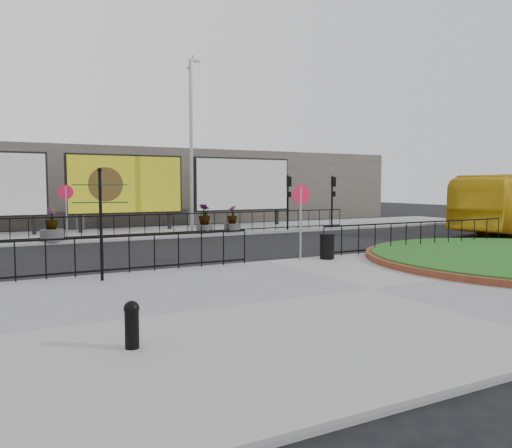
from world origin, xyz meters
TOP-DOWN VIEW (x-y plane):
  - ground at (0.00, 0.00)m, footprint 90.00×90.00m
  - pavement_near at (0.00, -5.00)m, footprint 30.00×10.00m
  - pavement_far at (0.00, 12.00)m, footprint 44.00×6.00m
  - railing_near_left at (-6.00, -0.30)m, footprint 10.00×0.10m
  - railing_near_right at (6.50, -0.30)m, footprint 9.00×0.10m
  - railing_far at (1.00, 9.30)m, footprint 18.00×0.10m
  - speed_sign_far at (-5.00, 9.40)m, footprint 0.64×0.07m
  - speed_sign_near at (1.00, -0.40)m, footprint 0.64×0.07m
  - billboard_mid at (-1.50, 12.97)m, footprint 6.20×0.31m
  - billboard_right at (5.50, 12.97)m, footprint 6.20×0.31m
  - lamp_post at (1.51, 11.00)m, footprint 0.74×0.18m
  - signal_pole_a at (6.50, 9.34)m, footprint 0.22×0.26m
  - signal_pole_b at (9.50, 9.34)m, footprint 0.22×0.26m
  - building_backdrop at (0.00, 22.00)m, footprint 40.00×10.00m
  - fingerpost_sign at (-5.44, -1.00)m, footprint 1.36×0.49m
  - bollard at (-6.08, -6.71)m, footprint 0.23×0.23m
  - litter_bin at (1.92, -0.60)m, footprint 0.51×0.51m
  - planter_a at (-5.62, 9.40)m, footprint 1.00×1.00m
  - planter_b at (1.69, 9.70)m, footprint 0.85×0.85m
  - planter_c at (3.21, 9.60)m, footprint 0.86×0.86m

SIDE VIEW (x-z plane):
  - ground at x=0.00m, z-range 0.00..0.00m
  - pavement_near at x=0.00m, z-range 0.00..0.12m
  - pavement_far at x=0.00m, z-range 0.00..0.12m
  - bollard at x=-6.08m, z-range 0.15..0.88m
  - litter_bin at x=1.92m, z-range 0.12..0.97m
  - planter_a at x=-5.62m, z-range -0.11..1.35m
  - planter_c at x=3.21m, z-range -0.04..1.36m
  - railing_near_left at x=-6.00m, z-range 0.12..1.22m
  - railing_near_right at x=6.50m, z-range 0.12..1.22m
  - railing_far at x=1.00m, z-range 0.12..1.22m
  - planter_b at x=1.69m, z-range 0.01..1.52m
  - fingerpost_sign at x=-5.44m, z-range 0.42..3.32m
  - speed_sign_far at x=-5.00m, z-range 0.68..3.15m
  - speed_sign_near at x=1.00m, z-range 0.68..3.15m
  - signal_pole_a at x=6.50m, z-range 0.60..3.60m
  - signal_pole_b at x=9.50m, z-range 0.60..3.60m
  - building_backdrop at x=0.00m, z-range 0.00..5.00m
  - billboard_mid at x=-1.50m, z-range 0.55..4.65m
  - billboard_right at x=5.50m, z-range 0.55..4.65m
  - lamp_post at x=1.51m, z-range 0.21..9.44m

